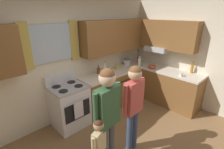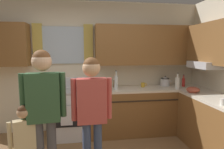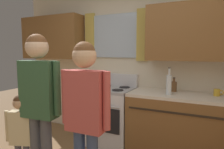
{
  "view_description": "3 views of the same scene",
  "coord_description": "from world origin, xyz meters",
  "views": [
    {
      "loc": [
        -1.82,
        -1.23,
        2.29
      ],
      "look_at": [
        0.25,
        0.9,
        1.17
      ],
      "focal_mm": 26.57,
      "sensor_mm": 36.0,
      "label": 1
    },
    {
      "loc": [
        -0.04,
        -2.06,
        1.63
      ],
      "look_at": [
        0.39,
        0.92,
        1.25
      ],
      "focal_mm": 30.75,
      "sensor_mm": 36.0,
      "label": 2
    },
    {
      "loc": [
        1.0,
        -1.26,
        1.46
      ],
      "look_at": [
        0.12,
        0.57,
        1.24
      ],
      "focal_mm": 32.03,
      "sensor_mm": 36.0,
      "label": 3
    }
  ],
  "objects": [
    {
      "name": "mug_mustard_yellow",
      "position": [
        1.12,
        1.62,
        0.95
      ],
      "size": [
        0.12,
        0.08,
        0.09
      ],
      "color": "gold",
      "rests_on": "kitchen_counter_run"
    },
    {
      "name": "bottle_tall_clear",
      "position": [
        0.54,
        1.44,
        1.04
      ],
      "size": [
        0.07,
        0.07,
        0.37
      ],
      "color": "silver",
      "rests_on": "kitchen_counter_run"
    },
    {
      "name": "back_wall_unit",
      "position": [
        0.06,
        1.81,
        1.48
      ],
      "size": [
        4.6,
        0.42,
        2.6
      ],
      "color": "beige",
      "rests_on": "ground"
    },
    {
      "name": "bottle_squat_brown",
      "position": [
        0.57,
        1.68,
        0.98
      ],
      "size": [
        0.08,
        0.08,
        0.21
      ],
      "color": "brown",
      "rests_on": "kitchen_counter_run"
    },
    {
      "name": "stove_oven",
      "position": [
        -0.36,
        1.54,
        0.47
      ],
      "size": [
        0.68,
        0.67,
        1.1
      ],
      "color": "silver",
      "rests_on": "ground"
    },
    {
      "name": "small_child",
      "position": [
        -0.73,
        0.14,
        0.64
      ],
      "size": [
        0.32,
        0.17,
        1.03
      ],
      "color": "#4C4C56",
      "rests_on": "ground"
    },
    {
      "name": "adult_in_plaid",
      "position": [
        0.04,
        0.19,
        0.98
      ],
      "size": [
        0.49,
        0.21,
        1.56
      ],
      "color": "#38476B",
      "rests_on": "ground"
    },
    {
      "name": "adult_holding_child",
      "position": [
        -0.52,
        0.2,
        1.03
      ],
      "size": [
        0.51,
        0.22,
        1.64
      ],
      "color": "#4C4C51",
      "rests_on": "ground"
    }
  ]
}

